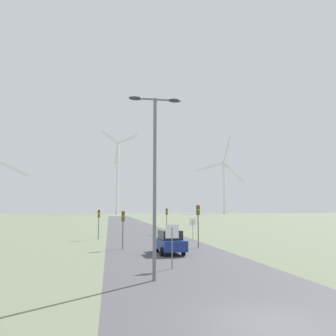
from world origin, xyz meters
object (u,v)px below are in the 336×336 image
stop_sign_far (193,225)px  wind_turbine_center (224,181)px  stop_sign_near (172,238)px  traffic_light_post_mid_right (167,215)px  traffic_light_post_near_right (198,216)px  streetlamp (155,162)px  traffic_light_post_mid_left (99,218)px  car_approaching (170,242)px  wind_turbine_left (118,172)px  traffic_light_post_near_left (123,221)px

stop_sign_far → wind_turbine_center: 235.66m
stop_sign_near → traffic_light_post_mid_right: bearing=80.8°
traffic_light_post_near_right → wind_turbine_center: 243.53m
streetlamp → traffic_light_post_mid_left: bearing=98.4°
streetlamp → car_approaching: streetlamp is taller
stop_sign_far → car_approaching: bearing=-112.9°
traffic_light_post_near_right → wind_turbine_center: size_ratio=0.06×
car_approaching → wind_turbine_left: 229.21m
traffic_light_post_mid_left → wind_turbine_center: 237.49m
stop_sign_far → traffic_light_post_near_right: bearing=-101.0°
stop_sign_far → traffic_light_post_mid_right: bearing=98.9°
wind_turbine_center → stop_sign_far: bearing=-110.8°
stop_sign_near → stop_sign_far: size_ratio=1.05×
traffic_light_post_near_left → wind_turbine_left: 225.31m
traffic_light_post_mid_right → car_approaching: 21.14m
stop_sign_near → traffic_light_post_mid_right: 27.75m
traffic_light_post_mid_left → stop_sign_near: bearing=-76.4°
stop_sign_near → traffic_light_post_mid_right: size_ratio=0.71×
traffic_light_post_mid_left → stop_sign_far: bearing=-12.1°
streetlamp → wind_turbine_left: 238.17m
streetlamp → traffic_light_post_mid_right: (5.94, 30.43, -3.20)m
streetlamp → traffic_light_post_mid_left: streetlamp is taller
stop_sign_near → traffic_light_post_mid_left: size_ratio=0.75×
car_approaching → wind_turbine_center: bearing=69.1°
traffic_light_post_mid_right → wind_turbine_left: (-2.52, 206.22, 29.86)m
stop_sign_far → wind_turbine_left: bearing=91.1°
wind_turbine_left → wind_turbine_center: wind_turbine_left is taller
stop_sign_far → traffic_light_post_near_left: traffic_light_post_near_left is taller
stop_sign_near → traffic_light_post_mid_left: traffic_light_post_mid_left is taller
traffic_light_post_mid_left → car_approaching: 15.10m
traffic_light_post_near_right → traffic_light_post_mid_left: traffic_light_post_near_right is taller
streetlamp → traffic_light_post_near_left: (-1.01, 13.40, -3.41)m
traffic_light_post_mid_right → traffic_light_post_mid_left: bearing=-143.1°
traffic_light_post_mid_left → wind_turbine_center: bearing=66.6°
car_approaching → wind_turbine_center: 248.09m
car_approaching → traffic_light_post_mid_left: bearing=113.5°
streetlamp → traffic_light_post_near_right: 14.64m
traffic_light_post_near_right → traffic_light_post_mid_right: 17.35m
traffic_light_post_near_left → traffic_light_post_near_right: 6.88m
stop_sign_near → wind_turbine_center: 254.50m
streetlamp → traffic_light_post_near_right: streetlamp is taller
traffic_light_post_near_left → traffic_light_post_mid_right: (6.95, 17.03, 0.22)m
traffic_light_post_near_right → wind_turbine_center: wind_turbine_center is taller
streetlamp → wind_turbine_left: (3.42, 236.65, 26.66)m
stop_sign_near → traffic_light_post_mid_right: (4.45, 27.38, 0.87)m
traffic_light_post_mid_left → traffic_light_post_near_left: bearing=-76.4°
car_approaching → wind_turbine_center: (87.90, 230.54, 25.94)m
car_approaching → wind_turbine_center: wind_turbine_center is taller
traffic_light_post_mid_left → car_approaching: size_ratio=0.81×
stop_sign_near → wind_turbine_left: 235.61m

